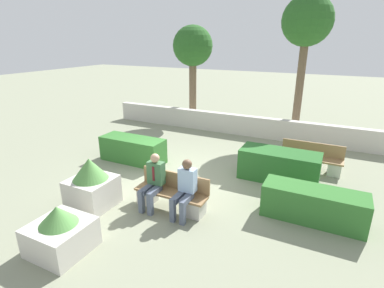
{
  "coord_description": "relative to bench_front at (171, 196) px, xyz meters",
  "views": [
    {
      "loc": [
        3.8,
        -6.77,
        3.76
      ],
      "look_at": [
        0.19,
        0.5,
        0.9
      ],
      "focal_mm": 28.0,
      "sensor_mm": 36.0,
      "label": 1
    }
  ],
  "objects": [
    {
      "name": "tree_leftmost",
      "position": [
        -3.14,
        7.47,
        3.04
      ],
      "size": [
        1.81,
        1.81,
        4.37
      ],
      "color": "brown",
      "rests_on": "ground_plane"
    },
    {
      "name": "ground_plane",
      "position": [
        -0.63,
        1.46,
        -0.31
      ],
      "size": [
        60.0,
        60.0,
        0.0
      ],
      "primitive_type": "plane",
      "color": "gray"
    },
    {
      "name": "perimeter_wall",
      "position": [
        -0.63,
        6.25,
        0.1
      ],
      "size": [
        11.33,
        0.3,
        0.81
      ],
      "color": "beige",
      "rests_on": "ground_plane"
    },
    {
      "name": "hedge_block_near_right",
      "position": [
        1.94,
        2.63,
        0.11
      ],
      "size": [
        2.14,
        0.89,
        0.85
      ],
      "color": "#286028",
      "rests_on": "ground_plane"
    },
    {
      "name": "person_seated_woman",
      "position": [
        0.43,
        -0.14,
        0.41
      ],
      "size": [
        0.38,
        0.64,
        1.31
      ],
      "color": "#515B70",
      "rests_on": "ground_plane"
    },
    {
      "name": "bench_left_side",
      "position": [
        2.67,
        3.71,
        0.0
      ],
      "size": [
        1.78,
        0.49,
        0.82
      ],
      "rotation": [
        0.0,
        0.0,
        0.15
      ],
      "color": "#937047",
      "rests_on": "ground_plane"
    },
    {
      "name": "hedge_block_near_left",
      "position": [
        -2.55,
        1.92,
        0.08
      ],
      "size": [
        2.11,
        0.77,
        0.79
      ],
      "color": "#33702D",
      "rests_on": "ground_plane"
    },
    {
      "name": "bench_front",
      "position": [
        0.0,
        0.0,
        0.0
      ],
      "size": [
        1.75,
        0.48,
        0.82
      ],
      "color": "#937047",
      "rests_on": "ground_plane"
    },
    {
      "name": "planter_corner_right",
      "position": [
        -1.72,
        -0.74,
        0.24
      ],
      "size": [
        0.96,
        0.96,
        1.2
      ],
      "color": "beige",
      "rests_on": "ground_plane"
    },
    {
      "name": "person_seated_man",
      "position": [
        -0.39,
        -0.14,
        0.4
      ],
      "size": [
        0.38,
        0.64,
        1.3
      ],
      "color": "#515B70",
      "rests_on": "ground_plane"
    },
    {
      "name": "planter_corner_left",
      "position": [
        -1.08,
        -2.22,
        0.08
      ],
      "size": [
        1.01,
        1.01,
        0.93
      ],
      "color": "beige",
      "rests_on": "ground_plane"
    },
    {
      "name": "hedge_block_mid_left",
      "position": [
        3.0,
        0.94,
        0.06
      ],
      "size": [
        2.13,
        0.71,
        0.74
      ],
      "color": "#33702D",
      "rests_on": "ground_plane"
    },
    {
      "name": "tree_center_left",
      "position": [
        1.69,
        7.18,
        3.96
      ],
      "size": [
        1.86,
        1.86,
        5.32
      ],
      "color": "brown",
      "rests_on": "ground_plane"
    }
  ]
}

